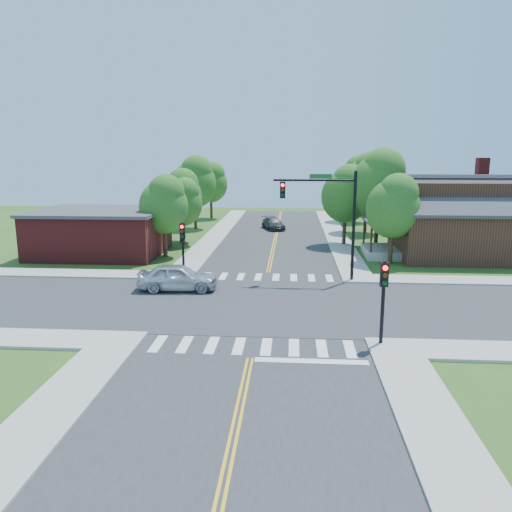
# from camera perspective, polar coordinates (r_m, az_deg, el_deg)

# --- Properties ---
(ground) EXTENTS (100.00, 100.00, 0.00)m
(ground) POSITION_cam_1_polar(r_m,az_deg,el_deg) (27.92, 0.63, -5.60)
(ground) COLOR #354D18
(ground) RESTS_ON ground
(road_ns) EXTENTS (10.00, 90.00, 0.04)m
(road_ns) POSITION_cam_1_polar(r_m,az_deg,el_deg) (27.91, 0.63, -5.57)
(road_ns) COLOR #2D2D30
(road_ns) RESTS_ON ground
(road_ew) EXTENTS (90.00, 10.00, 0.04)m
(road_ew) POSITION_cam_1_polar(r_m,az_deg,el_deg) (27.91, 0.63, -5.56)
(road_ew) COLOR #2D2D30
(road_ew) RESTS_ON ground
(intersection_patch) EXTENTS (10.20, 10.20, 0.06)m
(intersection_patch) POSITION_cam_1_polar(r_m,az_deg,el_deg) (27.92, 0.63, -5.60)
(intersection_patch) COLOR #2D2D30
(intersection_patch) RESTS_ON ground
(sidewalk_ne) EXTENTS (40.00, 40.00, 0.14)m
(sidewalk_ne) POSITION_cam_1_polar(r_m,az_deg,el_deg) (45.48, 22.27, 0.39)
(sidewalk_ne) COLOR #9E9B93
(sidewalk_ne) RESTS_ON ground
(sidewalk_nw) EXTENTS (40.00, 40.00, 0.14)m
(sidewalk_nw) POSITION_cam_1_polar(r_m,az_deg,el_deg) (46.61, -17.89, 0.96)
(sidewalk_nw) COLOR #9E9B93
(sidewalk_nw) RESTS_ON ground
(crosswalk_north) EXTENTS (8.85, 2.00, 0.01)m
(crosswalk_north) POSITION_cam_1_polar(r_m,az_deg,el_deg) (33.87, 1.28, -2.41)
(crosswalk_north) COLOR white
(crosswalk_north) RESTS_ON ground
(crosswalk_south) EXTENTS (8.85, 2.00, 0.01)m
(crosswalk_south) POSITION_cam_1_polar(r_m,az_deg,el_deg) (22.07, -0.39, -10.27)
(crosswalk_south) COLOR white
(crosswalk_south) RESTS_ON ground
(centerline) EXTENTS (0.30, 90.00, 0.01)m
(centerline) POSITION_cam_1_polar(r_m,az_deg,el_deg) (27.91, 0.63, -5.51)
(centerline) COLOR yellow
(centerline) RESTS_ON ground
(stop_bar) EXTENTS (4.60, 0.45, 0.09)m
(stop_bar) POSITION_cam_1_polar(r_m,az_deg,el_deg) (20.76, 6.34, -11.96)
(stop_bar) COLOR white
(stop_bar) RESTS_ON ground
(signal_mast_ne) EXTENTS (5.30, 0.42, 7.20)m
(signal_mast_ne) POSITION_cam_1_polar(r_m,az_deg,el_deg) (32.46, 8.21, 5.47)
(signal_mast_ne) COLOR black
(signal_mast_ne) RESTS_ON ground
(signal_pole_se) EXTENTS (0.34, 0.42, 3.80)m
(signal_pole_se) POSITION_cam_1_polar(r_m,az_deg,el_deg) (22.08, 14.39, -3.48)
(signal_pole_se) COLOR black
(signal_pole_se) RESTS_ON ground
(signal_pole_nw) EXTENTS (0.34, 0.42, 3.80)m
(signal_pole_nw) POSITION_cam_1_polar(r_m,az_deg,el_deg) (33.46, -8.38, 1.87)
(signal_pole_nw) COLOR black
(signal_pole_nw) RESTS_ON ground
(house_ne) EXTENTS (13.05, 8.80, 7.11)m
(house_ne) POSITION_cam_1_polar(r_m,az_deg,el_deg) (43.29, 22.35, 4.22)
(house_ne) COLOR #331B12
(house_ne) RESTS_ON ground
(building_nw) EXTENTS (10.40, 8.40, 3.73)m
(building_nw) POSITION_cam_1_polar(r_m,az_deg,el_deg) (43.32, -17.33, 2.65)
(building_nw) COLOR maroon
(building_nw) RESTS_ON ground
(tree_e_a) EXTENTS (4.04, 3.84, 6.87)m
(tree_e_a) POSITION_cam_1_polar(r_m,az_deg,el_deg) (38.88, 15.53, 5.66)
(tree_e_a) COLOR #382314
(tree_e_a) RESTS_ON ground
(tree_e_b) EXTENTS (5.17, 4.91, 8.78)m
(tree_e_b) POSITION_cam_1_polar(r_m,az_deg,el_deg) (45.19, 13.97, 8.13)
(tree_e_b) COLOR #382314
(tree_e_b) RESTS_ON ground
(tree_e_c) EXTENTS (4.98, 4.74, 8.47)m
(tree_e_c) POSITION_cam_1_polar(r_m,az_deg,el_deg) (53.51, 12.67, 8.48)
(tree_e_c) COLOR #382314
(tree_e_c) RESTS_ON ground
(tree_e_d) EXTENTS (4.74, 4.51, 8.06)m
(tree_e_d) POSITION_cam_1_polar(r_m,az_deg,el_deg) (62.09, 11.44, 8.69)
(tree_e_d) COLOR #382314
(tree_e_d) RESTS_ON ground
(tree_w_a) EXTENTS (3.93, 3.73, 6.68)m
(tree_w_a) POSITION_cam_1_polar(r_m,az_deg,el_deg) (40.70, -10.43, 5.97)
(tree_w_a) COLOR #382314
(tree_w_a) RESTS_ON ground
(tree_w_b) EXTENTS (4.09, 3.89, 6.95)m
(tree_w_b) POSITION_cam_1_polar(r_m,az_deg,el_deg) (47.40, -8.58, 7.03)
(tree_w_b) COLOR #382314
(tree_w_b) RESTS_ON ground
(tree_w_c) EXTENTS (4.77, 4.53, 8.11)m
(tree_w_c) POSITION_cam_1_polar(r_m,az_deg,el_deg) (55.80, -6.97, 8.54)
(tree_w_c) COLOR #382314
(tree_w_c) RESTS_ON ground
(tree_w_d) EXTENTS (4.26, 4.05, 7.24)m
(tree_w_d) POSITION_cam_1_polar(r_m,az_deg,el_deg) (64.38, -5.12, 8.49)
(tree_w_d) COLOR #382314
(tree_w_d) RESTS_ON ground
(tree_house) EXTENTS (4.34, 4.12, 7.37)m
(tree_house) POSITION_cam_1_polar(r_m,az_deg,el_deg) (45.72, 10.31, 7.16)
(tree_house) COLOR #382314
(tree_house) RESTS_ON ground
(tree_bldg) EXTENTS (3.64, 3.46, 6.19)m
(tree_bldg) POSITION_cam_1_polar(r_m,az_deg,el_deg) (45.75, -8.35, 6.25)
(tree_bldg) COLOR #382314
(tree_bldg) RESTS_ON ground
(car_silver) EXTENTS (2.48, 5.06, 1.65)m
(car_silver) POSITION_cam_1_polar(r_m,az_deg,el_deg) (30.89, -8.94, -2.45)
(car_silver) COLOR silver
(car_silver) RESTS_ON ground
(car_dgrey) EXTENTS (4.43, 5.40, 1.25)m
(car_dgrey) POSITION_cam_1_polar(r_m,az_deg,el_deg) (55.07, 1.98, 3.68)
(car_dgrey) COLOR #2F3235
(car_dgrey) RESTS_ON ground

